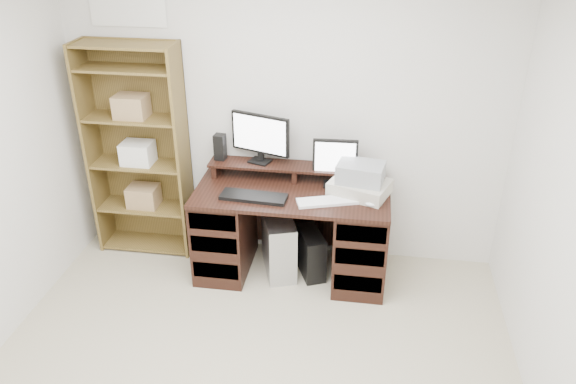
% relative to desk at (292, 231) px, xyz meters
% --- Properties ---
extents(room, '(3.54, 4.04, 2.54)m').
position_rel_desk_xyz_m(room, '(-0.11, -1.64, 0.86)').
color(room, '#BAB092').
rests_on(room, ground).
extents(desk, '(1.50, 0.70, 0.75)m').
position_rel_desk_xyz_m(desk, '(0.00, 0.00, 0.00)').
color(desk, black).
rests_on(desk, ground).
extents(riser_shelf, '(1.40, 0.22, 0.12)m').
position_rel_desk_xyz_m(riser_shelf, '(0.00, 0.21, 0.45)').
color(riser_shelf, black).
rests_on(riser_shelf, desk).
extents(monitor_wide, '(0.48, 0.20, 0.40)m').
position_rel_desk_xyz_m(monitor_wide, '(-0.29, 0.24, 0.70)').
color(monitor_wide, black).
rests_on(monitor_wide, riser_shelf).
extents(monitor_small, '(0.35, 0.13, 0.38)m').
position_rel_desk_xyz_m(monitor_small, '(0.31, 0.16, 0.57)').
color(monitor_small, black).
rests_on(monitor_small, desk).
extents(speaker, '(0.09, 0.09, 0.21)m').
position_rel_desk_xyz_m(speaker, '(-0.62, 0.24, 0.59)').
color(speaker, black).
rests_on(speaker, riser_shelf).
extents(keyboard_black, '(0.51, 0.20, 0.03)m').
position_rel_desk_xyz_m(keyboard_black, '(-0.27, -0.17, 0.37)').
color(keyboard_black, black).
rests_on(keyboard_black, desk).
extents(keyboard_white, '(0.48, 0.27, 0.02)m').
position_rel_desk_xyz_m(keyboard_white, '(0.29, -0.15, 0.37)').
color(keyboard_white, white).
rests_on(keyboard_white, desk).
extents(mouse, '(0.10, 0.07, 0.04)m').
position_rel_desk_xyz_m(mouse, '(0.61, -0.15, 0.38)').
color(mouse, silver).
rests_on(mouse, desk).
extents(printer, '(0.51, 0.44, 0.11)m').
position_rel_desk_xyz_m(printer, '(0.51, 0.03, 0.41)').
color(printer, '#B9B2A1').
rests_on(printer, desk).
extents(basket, '(0.38, 0.30, 0.15)m').
position_rel_desk_xyz_m(basket, '(0.51, 0.03, 0.54)').
color(basket, '#909499').
rests_on(basket, printer).
extents(tower_silver, '(0.37, 0.54, 0.50)m').
position_rel_desk_xyz_m(tower_silver, '(-0.11, 0.01, -0.14)').
color(tower_silver, '#AEAFB5').
rests_on(tower_silver, ground).
extents(tower_black, '(0.30, 0.41, 0.38)m').
position_rel_desk_xyz_m(tower_black, '(0.15, 0.01, -0.20)').
color(tower_black, black).
rests_on(tower_black, ground).
extents(bookshelf, '(0.80, 0.30, 1.80)m').
position_rel_desk_xyz_m(bookshelf, '(-1.31, 0.21, 0.53)').
color(bookshelf, brown).
rests_on(bookshelf, ground).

